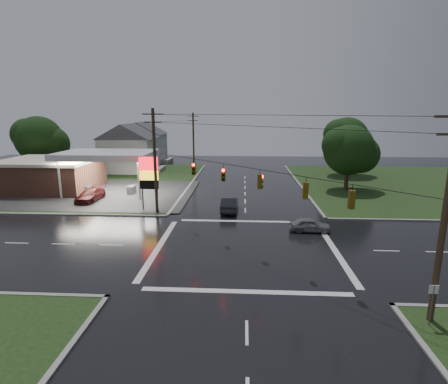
# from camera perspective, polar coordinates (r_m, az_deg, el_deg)

# --- Properties ---
(ground) EXTENTS (120.00, 120.00, 0.00)m
(ground) POSITION_cam_1_polar(r_m,az_deg,el_deg) (28.32, 3.57, -9.09)
(ground) COLOR black
(ground) RESTS_ON ground
(grass_nw) EXTENTS (36.00, 36.00, 0.08)m
(grass_nw) POSITION_cam_1_polar(r_m,az_deg,el_deg) (59.19, -22.63, 1.64)
(grass_nw) COLOR black
(grass_nw) RESTS_ON ground
(grass_ne) EXTENTS (36.00, 36.00, 0.08)m
(grass_ne) POSITION_cam_1_polar(r_m,az_deg,el_deg) (59.44, 29.37, 1.00)
(grass_ne) COLOR black
(grass_ne) RESTS_ON ground
(gas_station) EXTENTS (26.20, 18.00, 5.60)m
(gas_station) POSITION_cam_1_polar(r_m,az_deg,el_deg) (53.12, -25.45, 2.94)
(gas_station) COLOR #2D2D2D
(gas_station) RESTS_ON ground
(pylon_sign) EXTENTS (2.00, 0.35, 6.00)m
(pylon_sign) POSITION_cam_1_polar(r_m,az_deg,el_deg) (38.72, -12.18, 2.83)
(pylon_sign) COLOR #59595E
(pylon_sign) RESTS_ON ground
(utility_pole_nw) EXTENTS (2.20, 0.32, 11.00)m
(utility_pole_nw) POSITION_cam_1_polar(r_m,az_deg,el_deg) (37.25, -11.22, 5.15)
(utility_pole_nw) COLOR #382619
(utility_pole_nw) RESTS_ON ground
(utility_pole_se) EXTENTS (2.20, 0.32, 11.00)m
(utility_pole_se) POSITION_cam_1_polar(r_m,az_deg,el_deg) (20.00, 32.38, -3.25)
(utility_pole_se) COLOR #382619
(utility_pole_se) RESTS_ON ground
(utility_pole_n) EXTENTS (2.20, 0.32, 10.50)m
(utility_pole_n) POSITION_cam_1_polar(r_m,az_deg,el_deg) (65.12, -5.01, 8.35)
(utility_pole_n) COLOR #382619
(utility_pole_n) RESTS_ON ground
(traffic_signals) EXTENTS (26.87, 26.87, 1.47)m
(traffic_signals) POSITION_cam_1_polar(r_m,az_deg,el_deg) (26.56, 3.80, 3.97)
(traffic_signals) COLOR black
(traffic_signals) RESTS_ON ground
(house_near) EXTENTS (11.05, 8.48, 8.60)m
(house_near) POSITION_cam_1_polar(r_m,az_deg,el_deg) (65.89, -15.22, 7.07)
(house_near) COLOR silver
(house_near) RESTS_ON ground
(house_far) EXTENTS (11.05, 8.48, 8.60)m
(house_far) POSITION_cam_1_polar(r_m,az_deg,el_deg) (77.60, -13.16, 8.00)
(house_far) COLOR silver
(house_far) RESTS_ON ground
(tree_nw_behind) EXTENTS (8.93, 7.60, 10.00)m
(tree_nw_behind) POSITION_cam_1_polar(r_m,az_deg,el_deg) (65.65, -27.83, 7.58)
(tree_nw_behind) COLOR black
(tree_nw_behind) RESTS_ON ground
(tree_ne_near) EXTENTS (7.99, 6.80, 8.98)m
(tree_ne_near) POSITION_cam_1_polar(r_m,az_deg,el_deg) (50.61, 19.86, 6.44)
(tree_ne_near) COLOR black
(tree_ne_near) RESTS_ON ground
(tree_ne_far) EXTENTS (8.46, 7.20, 9.80)m
(tree_ne_far) POSITION_cam_1_polar(r_m,az_deg,el_deg) (62.88, 19.48, 8.16)
(tree_ne_far) COLOR black
(tree_ne_far) RESTS_ON ground
(car_north) EXTENTS (1.81, 4.86, 1.59)m
(car_north) POSITION_cam_1_polar(r_m,az_deg,el_deg) (38.16, 0.91, -1.97)
(car_north) COLOR black
(car_north) RESTS_ON ground
(car_crossing) EXTENTS (3.68, 1.59, 1.24)m
(car_crossing) POSITION_cam_1_polar(r_m,az_deg,el_deg) (32.71, 13.82, -5.23)
(car_crossing) COLOR slate
(car_crossing) RESTS_ON ground
(car_pump) EXTENTS (2.38, 5.23, 1.49)m
(car_pump) POSITION_cam_1_polar(r_m,az_deg,el_deg) (45.40, -20.98, -0.49)
(car_pump) COLOR #4C1211
(car_pump) RESTS_ON ground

